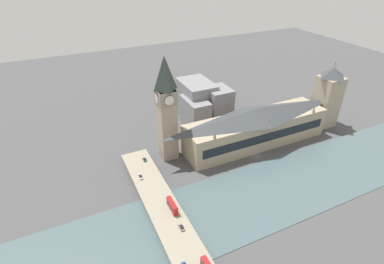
{
  "coord_description": "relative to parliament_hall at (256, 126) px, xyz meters",
  "views": [
    {
      "loc": [
        -129.47,
        110.66,
        119.24
      ],
      "look_at": [
        20.05,
        39.72,
        18.93
      ],
      "focal_mm": 28.0,
      "sensor_mm": 36.0,
      "label": 1
    }
  ],
  "objects": [
    {
      "name": "city_block_east",
      "position": [
        39.94,
        8.24,
        0.24
      ],
      "size": [
        20.92,
        17.95,
        28.47
      ],
      "color": "gray",
      "rests_on": "ground_plane"
    },
    {
      "name": "car_southbound_mid",
      "position": [
        -7.64,
        87.27,
        -8.97
      ],
      "size": [
        4.77,
        1.92,
        1.44
      ],
      "color": "silver",
      "rests_on": "road_bridge"
    },
    {
      "name": "victoria_tower",
      "position": [
        0.05,
        -64.65,
        9.41
      ],
      "size": [
        15.95,
        15.95,
        50.81
      ],
      "color": "tan",
      "rests_on": "ground_plane"
    },
    {
      "name": "ground_plane",
      "position": [
        -15.43,
        8.0,
        -13.99
      ],
      "size": [
        600.0,
        600.0,
        0.0
      ],
      "primitive_type": "plane",
      "color": "#4C4C4F"
    },
    {
      "name": "city_block_west",
      "position": [
        53.2,
        20.62,
        1.58
      ],
      "size": [
        32.61,
        22.97,
        31.14
      ],
      "color": "gray",
      "rests_on": "ground_plane"
    },
    {
      "name": "double_decker_bus_mid",
      "position": [
        -39.23,
        79.84,
        -7.0
      ],
      "size": [
        10.58,
        2.48,
        4.9
      ],
      "color": "red",
      "rests_on": "road_bridge"
    },
    {
      "name": "parliament_hall",
      "position": [
        0.0,
        0.0,
        0.0
      ],
      "size": [
        25.31,
        105.36,
        28.2
      ],
      "color": "tan",
      "rests_on": "ground_plane"
    },
    {
      "name": "car_northbound_mid",
      "position": [
        7.76,
        79.79,
        -9.04
      ],
      "size": [
        3.82,
        1.92,
        1.28
      ],
      "color": "#2D5638",
      "rests_on": "road_bridge"
    },
    {
      "name": "city_block_center",
      "position": [
        40.12,
        28.08,
        -2.34
      ],
      "size": [
        27.17,
        15.15,
        23.3
      ],
      "color": "gray",
      "rests_on": "ground_plane"
    },
    {
      "name": "river_water",
      "position": [
        -46.6,
        8.0,
        -13.84
      ],
      "size": [
        50.36,
        360.0,
        0.3
      ],
      "primitive_type": "cube",
      "color": "#4C6066",
      "rests_on": "ground_plane"
    },
    {
      "name": "road_bridge",
      "position": [
        -46.6,
        83.69,
        -10.57
      ],
      "size": [
        132.71,
        16.87,
        4.3
      ],
      "color": "gray",
      "rests_on": "ground_plane"
    },
    {
      "name": "clock_tower",
      "position": [
        11.47,
        61.96,
        22.17
      ],
      "size": [
        11.76,
        11.76,
        69.12
      ],
      "color": "tan",
      "rests_on": "ground_plane"
    },
    {
      "name": "car_northbound_tail",
      "position": [
        -52.76,
        80.54,
        -9.03
      ],
      "size": [
        4.27,
        1.85,
        1.34
      ],
      "color": "slate",
      "rests_on": "road_bridge"
    }
  ]
}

